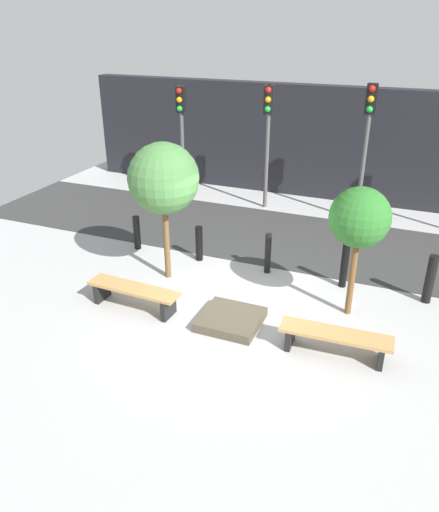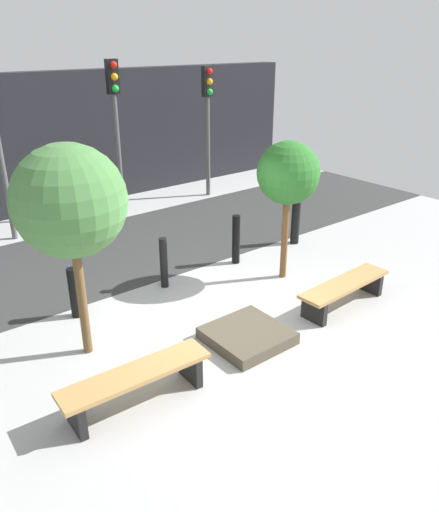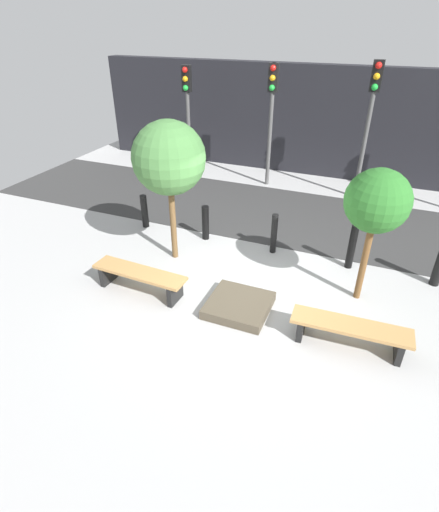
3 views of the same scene
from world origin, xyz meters
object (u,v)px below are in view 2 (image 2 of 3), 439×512
at_px(tree_behind_left_bench, 70,202).
at_px(traffic_light_mid_east, 115,111).
at_px(bench_left, 136,380).
at_px(bollard_center, 164,263).
at_px(bollard_right, 236,240).
at_px(planter_bed, 247,336).
at_px(tree_behind_right_bench, 288,174).
at_px(bollard_far_right, 296,221).
at_px(bench_right, 344,288).
at_px(bollard_left, 74,293).
at_px(traffic_light_east, 208,108).

height_order(tree_behind_left_bench, traffic_light_mid_east, traffic_light_mid_east).
xyz_separation_m(bench_left, bollard_center, (2.01, 2.51, 0.13)).
bearing_deg(tree_behind_left_bench, bollard_right, 15.82).
distance_m(planter_bed, tree_behind_right_bench, 3.05).
bearing_deg(bollard_far_right, tree_behind_right_bench, -143.45).
xyz_separation_m(bollard_far_right, traffic_light_mid_east, (-2.04, 4.16, 2.08)).
distance_m(tree_behind_right_bench, traffic_light_mid_east, 5.28).
bearing_deg(bench_left, planter_bed, 8.09).
bearing_deg(bench_left, bench_right, 2.41).
bearing_deg(bollard_center, bollard_far_right, 0.00).
height_order(bollard_right, bollard_far_right, bollard_far_right).
distance_m(bollard_center, bollard_right, 1.72).
bearing_deg(bollard_left, tree_behind_left_bench, -105.49).
bearing_deg(tree_behind_right_bench, traffic_light_mid_east, 96.75).
relative_size(tree_behind_left_bench, bollard_right, 3.01).
relative_size(bench_left, tree_behind_right_bench, 0.75).
xyz_separation_m(tree_behind_left_bench, bollard_center, (2.01, 1.06, -1.81)).
bearing_deg(bench_left, bollard_center, 53.71).
bearing_deg(tree_behind_left_bench, planter_bed, -31.94).
height_order(bench_left, planter_bed, bench_left).
distance_m(bollard_right, traffic_light_east, 5.21).
relative_size(bollard_left, traffic_light_east, 0.24).
relative_size(planter_bed, tree_behind_left_bench, 0.37).
distance_m(tree_behind_left_bench, bollard_right, 4.27).
bearing_deg(bollard_center, traffic_light_mid_east, 71.47).
bearing_deg(tree_behind_right_bench, traffic_light_east, 67.40).
height_order(tree_behind_right_bench, bollard_far_right, tree_behind_right_bench).
relative_size(bollard_center, traffic_light_mid_east, 0.25).
relative_size(bench_right, tree_behind_left_bench, 0.64).
relative_size(planter_bed, bollard_left, 1.31).
xyz_separation_m(tree_behind_left_bench, bollard_right, (3.73, 1.06, -1.78)).
relative_size(bollard_left, traffic_light_mid_east, 0.23).
relative_size(bench_left, bench_right, 1.01).
bearing_deg(bollard_left, bollard_far_right, 0.00).
bearing_deg(bench_right, traffic_light_east, 69.56).
height_order(tree_behind_right_bench, bollard_center, tree_behind_right_bench).
distance_m(bench_left, planter_bed, 2.04).
relative_size(bench_left, traffic_light_mid_east, 0.52).
relative_size(bench_right, bollard_center, 2.03).
xyz_separation_m(planter_bed, traffic_light_mid_east, (1.39, 6.47, 2.51)).
height_order(bench_right, bollard_far_right, bollard_far_right).
distance_m(bench_right, tree_behind_left_bench, 4.71).
bearing_deg(traffic_light_mid_east, bench_left, -117.05).
height_order(bench_left, tree_behind_right_bench, tree_behind_right_bench).
height_order(tree_behind_left_bench, bollard_left, tree_behind_left_bench).
bearing_deg(bollard_left, traffic_light_east, 35.17).
height_order(bollard_left, bollard_center, bollard_center).
bearing_deg(traffic_light_mid_east, bollard_left, -126.82).
distance_m(tree_behind_left_bench, bollard_far_right, 5.82).
distance_m(bench_right, traffic_light_mid_east, 7.07).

